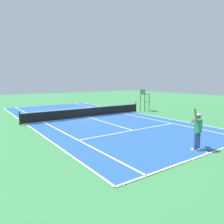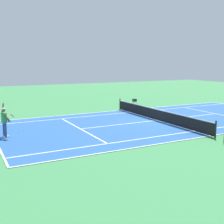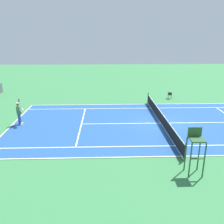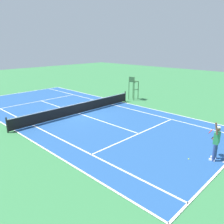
{
  "view_description": "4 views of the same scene",
  "coord_description": "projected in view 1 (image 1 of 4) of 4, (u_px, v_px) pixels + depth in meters",
  "views": [
    {
      "loc": [
        9.14,
        16.91,
        3.38
      ],
      "look_at": [
        0.03,
        3.95,
        1.0
      ],
      "focal_mm": 33.24,
      "sensor_mm": 36.0,
      "label": 1
    },
    {
      "loc": [
        -18.2,
        13.46,
        4.54
      ],
      "look_at": [
        0.03,
        3.95,
        1.0
      ],
      "focal_mm": 46.63,
      "sensor_mm": 36.0,
      "label": 2
    },
    {
      "loc": [
        -17.81,
        4.52,
        6.85
      ],
      "look_at": [
        0.03,
        3.95,
        1.0
      ],
      "focal_mm": 38.05,
      "sensor_mm": 36.0,
      "label": 3
    },
    {
      "loc": [
        11.09,
        14.76,
        5.67
      ],
      "look_at": [
        0.03,
        3.95,
        1.0
      ],
      "focal_mm": 36.13,
      "sensor_mm": 36.0,
      "label": 4
    }
  ],
  "objects": [
    {
      "name": "tennis_player",
      "position": [
        197.0,
        130.0,
        10.07
      ],
      "size": [
        0.75,
        0.7,
        2.08
      ],
      "color": "navy",
      "rests_on": "ground"
    },
    {
      "name": "umpire_chair",
      "position": [
        144.0,
        97.0,
        23.25
      ],
      "size": [
        0.77,
        0.77,
        2.44
      ],
      "color": "#2D562D",
      "rests_on": "ground"
    },
    {
      "name": "court",
      "position": [
        88.0,
        117.0,
        19.38
      ],
      "size": [
        11.08,
        23.88,
        0.03
      ],
      "color": "#235193",
      "rests_on": "ground"
    },
    {
      "name": "ground_plane",
      "position": [
        88.0,
        117.0,
        19.38
      ],
      "size": [
        80.0,
        80.0,
        0.0
      ],
      "primitive_type": "plane",
      "color": "#387F47"
    },
    {
      "name": "tennis_ball",
      "position": [
        170.0,
        148.0,
        10.46
      ],
      "size": [
        0.07,
        0.07,
        0.07
      ],
      "primitive_type": "sphere",
      "color": "#D1E533",
      "rests_on": "ground"
    },
    {
      "name": "net",
      "position": [
        88.0,
        112.0,
        19.3
      ],
      "size": [
        11.98,
        0.1,
        1.07
      ],
      "color": "black",
      "rests_on": "ground"
    }
  ]
}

